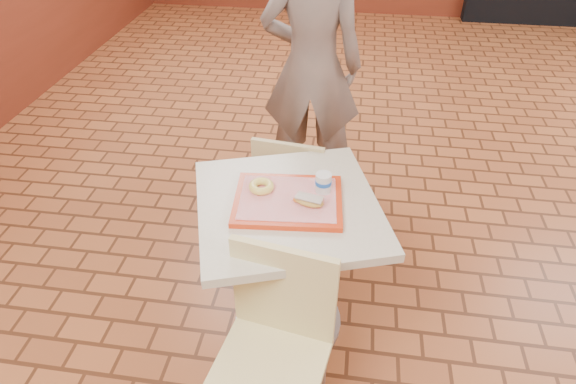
# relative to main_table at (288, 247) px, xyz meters

# --- Properties ---
(wainscot_band) EXTENTS (8.00, 10.00, 1.00)m
(wainscot_band) POSITION_rel_main_table_xyz_m (1.20, 0.34, -0.05)
(wainscot_band) COLOR #5E2112
(wainscot_band) RESTS_ON ground
(main_table) EXTENTS (0.77, 0.77, 0.81)m
(main_table) POSITION_rel_main_table_xyz_m (0.00, 0.00, 0.00)
(main_table) COLOR #BBB296
(main_table) RESTS_ON ground
(chair_main_front) EXTENTS (0.48, 0.48, 0.90)m
(chair_main_front) POSITION_rel_main_table_xyz_m (0.02, -0.48, -0.04)
(chair_main_front) COLOR #DECD85
(chair_main_front) RESTS_ON ground
(chair_main_back) EXTENTS (0.43, 0.43, 0.83)m
(chair_main_back) POSITION_rel_main_table_xyz_m (-0.06, 0.55, -0.08)
(chair_main_back) COLOR tan
(chair_main_back) RESTS_ON ground
(customer) EXTENTS (0.66, 0.44, 1.77)m
(customer) POSITION_rel_main_table_xyz_m (-0.03, 1.28, 0.34)
(customer) COLOR #705F56
(customer) RESTS_ON ground
(serving_tray) EXTENTS (0.46, 0.36, 0.03)m
(serving_tray) POSITION_rel_main_table_xyz_m (0.00, 0.00, 0.28)
(serving_tray) COLOR red
(serving_tray) RESTS_ON main_table
(ring_donut) EXTENTS (0.13, 0.13, 0.03)m
(ring_donut) POSITION_rel_main_table_xyz_m (-0.12, 0.04, 0.31)
(ring_donut) COLOR #E0C551
(ring_donut) RESTS_ON serving_tray
(long_john_donut) EXTENTS (0.14, 0.09, 0.04)m
(long_john_donut) POSITION_rel_main_table_xyz_m (0.09, -0.03, 0.31)
(long_john_donut) COLOR #B68A35
(long_john_donut) RESTS_ON serving_tray
(paper_cup) EXTENTS (0.07, 0.07, 0.09)m
(paper_cup) POSITION_rel_main_table_xyz_m (0.14, 0.07, 0.34)
(paper_cup) COLOR silver
(paper_cup) RESTS_ON serving_tray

